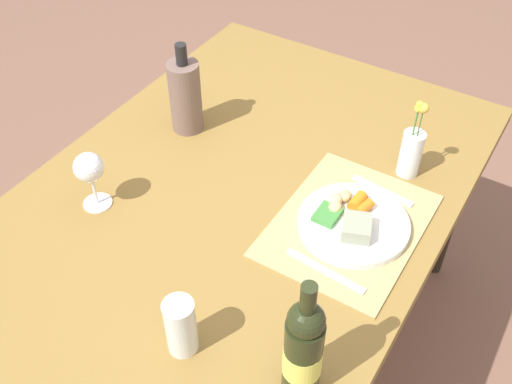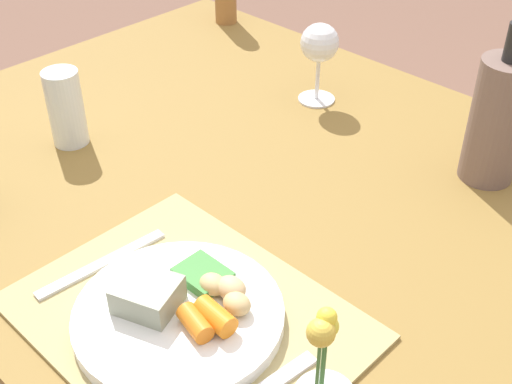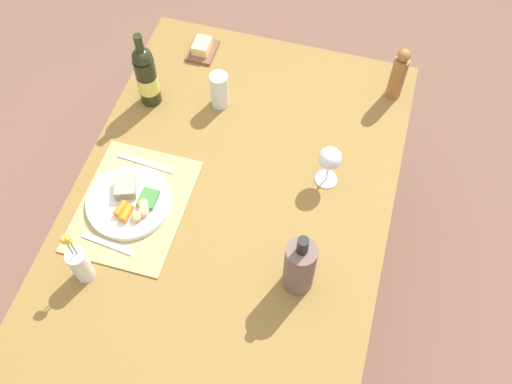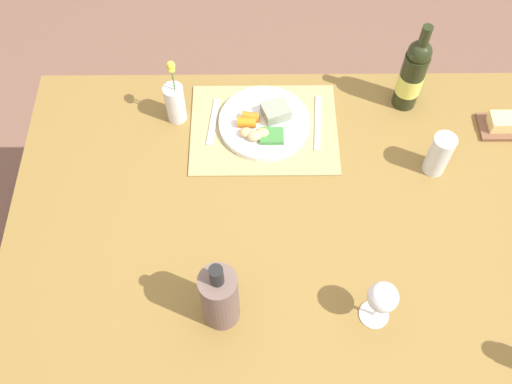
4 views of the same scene
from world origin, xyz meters
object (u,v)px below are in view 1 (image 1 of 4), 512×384
at_px(dining_table, 233,214).
at_px(flower_vase, 411,151).
at_px(wine_glass, 89,169).
at_px(water_tumbler, 181,329).
at_px(fork, 325,271).
at_px(knife, 382,191).
at_px(wine_bottle, 303,349).
at_px(dinner_plate, 352,222).
at_px(cooler_bottle, 185,96).

relative_size(dining_table, flower_vase, 6.60).
height_order(wine_glass, water_tumbler, wine_glass).
bearing_deg(fork, knife, 3.33).
height_order(knife, wine_glass, wine_glass).
height_order(dining_table, flower_vase, flower_vase).
xyz_separation_m(dining_table, knife, (0.22, -0.32, 0.06)).
height_order(dining_table, wine_bottle, wine_bottle).
distance_m(dinner_plate, knife, 0.16).
xyz_separation_m(cooler_bottle, wine_bottle, (-0.55, -0.68, 0.01)).
bearing_deg(dining_table, dinner_plate, -77.25).
xyz_separation_m(cooler_bottle, water_tumbler, (-0.60, -0.43, -0.05)).
bearing_deg(dining_table, wine_glass, 124.65).
relative_size(fork, water_tumbler, 1.45).
relative_size(dining_table, wine_bottle, 5.03).
relative_size(fork, knife, 1.18).
xyz_separation_m(dining_table, wine_bottle, (-0.36, -0.40, 0.18)).
relative_size(knife, wine_bottle, 0.56).
distance_m(dinner_plate, wine_bottle, 0.46).
xyz_separation_m(dining_table, fork, (-0.09, -0.31, 0.06)).
relative_size(water_tumbler, flower_vase, 0.60).
bearing_deg(wine_bottle, flower_vase, 4.39).
relative_size(cooler_bottle, water_tumbler, 1.93).
xyz_separation_m(fork, wine_glass, (-0.10, 0.60, 0.11)).
bearing_deg(flower_vase, water_tumbler, 165.65).
bearing_deg(wine_glass, fork, -80.12).
bearing_deg(fork, wine_bottle, -158.50).
xyz_separation_m(fork, cooler_bottle, (0.28, 0.59, 0.10)).
relative_size(dining_table, water_tumbler, 11.04).
distance_m(fork, cooler_bottle, 0.66).
relative_size(knife, wine_glass, 1.07).
relative_size(dining_table, wine_glass, 9.65).
bearing_deg(dining_table, fork, -106.34).
bearing_deg(fork, dining_table, 78.07).
distance_m(water_tumbler, wine_bottle, 0.26).
distance_m(wine_glass, wine_bottle, 0.70).
bearing_deg(knife, fork, -174.79).
relative_size(fork, wine_glass, 1.27).
bearing_deg(cooler_bottle, water_tumbler, -144.35).
height_order(knife, cooler_bottle, cooler_bottle).
height_order(fork, cooler_bottle, cooler_bottle).
bearing_deg(knife, flower_vase, -6.03).
bearing_deg(flower_vase, cooler_bottle, 103.46).
distance_m(knife, wine_glass, 0.75).
xyz_separation_m(wine_glass, cooler_bottle, (0.38, -0.01, -0.01)).
bearing_deg(dinner_plate, dining_table, 102.75).
bearing_deg(water_tumbler, knife, -14.70).
xyz_separation_m(dinner_plate, fork, (-0.16, -0.01, -0.01)).
height_order(dinner_plate, knife, dinner_plate).
height_order(dining_table, knife, knife).
bearing_deg(fork, dinner_plate, 7.68).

